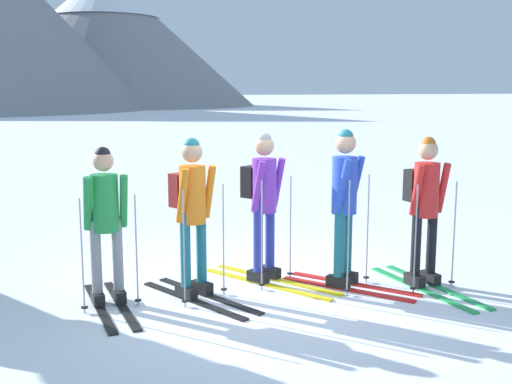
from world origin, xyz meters
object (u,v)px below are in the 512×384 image
at_px(skier_in_green, 105,217).
at_px(skier_in_purple, 263,199).
at_px(skier_in_orange, 192,209).
at_px(skier_in_red, 425,203).
at_px(skier_in_blue, 345,201).

bearing_deg(skier_in_green, skier_in_purple, 3.10).
distance_m(skier_in_green, skier_in_orange, 0.90).
distance_m(skier_in_purple, skier_in_red, 1.82).
distance_m(skier_in_blue, skier_in_red, 0.90).
relative_size(skier_in_orange, skier_in_red, 0.99).
bearing_deg(skier_in_orange, skier_in_purple, 13.30).
bearing_deg(skier_in_green, skier_in_orange, -7.57).
xyz_separation_m(skier_in_orange, skier_in_blue, (1.68, -0.31, 0.02)).
relative_size(skier_in_orange, skier_in_blue, 0.96).
bearing_deg(skier_in_purple, skier_in_red, -27.91).
height_order(skier_in_orange, skier_in_blue, skier_in_blue).
height_order(skier_in_green, skier_in_purple, skier_in_purple).
xyz_separation_m(skier_in_green, skier_in_red, (3.41, -0.75, 0.03)).
xyz_separation_m(skier_in_green, skier_in_purple, (1.80, 0.10, 0.05)).
xyz_separation_m(skier_in_purple, skier_in_red, (1.60, -0.85, -0.02)).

